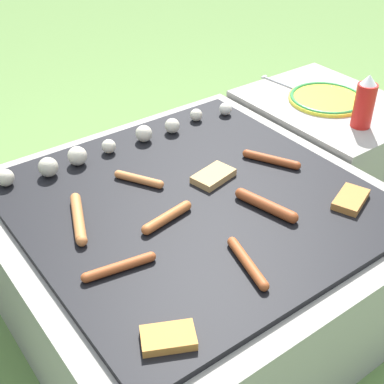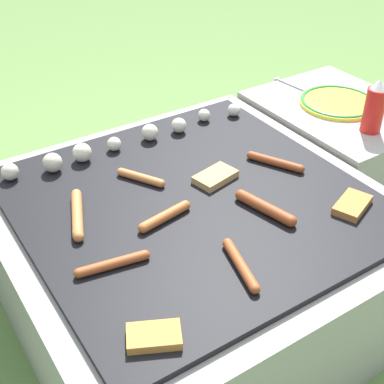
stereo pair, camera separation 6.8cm
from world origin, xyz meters
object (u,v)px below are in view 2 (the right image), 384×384
plate_colorful (338,102)px  condiment_bottle (375,107)px  sausage_front_center (265,208)px  fork_utensil (293,86)px

plate_colorful → condiment_bottle: (-0.06, -0.20, 0.08)m
sausage_front_center → plate_colorful: bearing=29.4°
sausage_front_center → condiment_bottle: bearing=15.2°
plate_colorful → fork_utensil: plate_colorful is taller
sausage_front_center → plate_colorful: size_ratio=0.68×
sausage_front_center → condiment_bottle: (0.57, 0.15, 0.07)m
plate_colorful → fork_utensil: size_ratio=1.38×
sausage_front_center → plate_colorful: sausage_front_center is taller
sausage_front_center → condiment_bottle: condiment_bottle is taller
sausage_front_center → plate_colorful: (0.62, 0.35, -0.01)m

